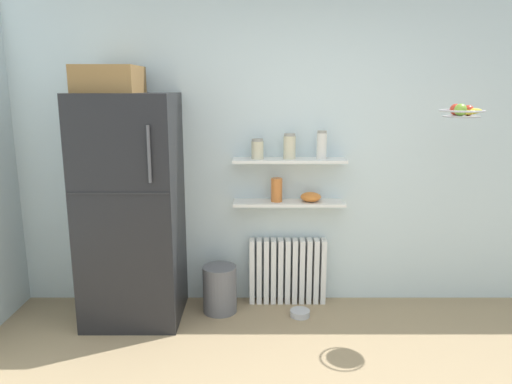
# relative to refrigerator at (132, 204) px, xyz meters

# --- Properties ---
(back_wall) EXTENTS (7.04, 0.10, 2.60)m
(back_wall) POSITION_rel_refrigerator_xyz_m (1.17, 0.39, 0.36)
(back_wall) COLOR silver
(back_wall) RESTS_ON ground_plane
(refrigerator) EXTENTS (0.74, 0.70, 1.99)m
(refrigerator) POSITION_rel_refrigerator_xyz_m (0.00, 0.00, 0.00)
(refrigerator) COLOR black
(refrigerator) RESTS_ON ground_plane
(radiator) EXTENTS (0.65, 0.12, 0.57)m
(radiator) POSITION_rel_refrigerator_xyz_m (1.25, 0.26, -0.66)
(radiator) COLOR white
(radiator) RESTS_ON ground_plane
(wall_shelf_lower) EXTENTS (0.92, 0.22, 0.02)m
(wall_shelf_lower) POSITION_rel_refrigerator_xyz_m (1.25, 0.23, -0.04)
(wall_shelf_lower) COLOR white
(wall_shelf_upper) EXTENTS (0.92, 0.22, 0.02)m
(wall_shelf_upper) POSITION_rel_refrigerator_xyz_m (1.25, 0.23, 0.31)
(wall_shelf_upper) COLOR white
(storage_jar_0) EXTENTS (0.10, 0.10, 0.16)m
(storage_jar_0) POSITION_rel_refrigerator_xyz_m (0.99, 0.23, 0.40)
(storage_jar_0) COLOR beige
(storage_jar_0) RESTS_ON wall_shelf_upper
(storage_jar_1) EXTENTS (0.10, 0.10, 0.21)m
(storage_jar_1) POSITION_rel_refrigerator_xyz_m (1.25, 0.23, 0.43)
(storage_jar_1) COLOR beige
(storage_jar_1) RESTS_ON wall_shelf_upper
(storage_jar_2) EXTENTS (0.08, 0.08, 0.23)m
(storage_jar_2) POSITION_rel_refrigerator_xyz_m (1.51, 0.23, 0.44)
(storage_jar_2) COLOR silver
(storage_jar_2) RESTS_ON wall_shelf_upper
(vase) EXTENTS (0.09, 0.09, 0.20)m
(vase) POSITION_rel_refrigerator_xyz_m (1.15, 0.23, 0.07)
(vase) COLOR #CC7033
(vase) RESTS_ON wall_shelf_lower
(shelf_bowl) EXTENTS (0.17, 0.17, 0.08)m
(shelf_bowl) POSITION_rel_refrigerator_xyz_m (1.43, 0.23, 0.01)
(shelf_bowl) COLOR orange
(shelf_bowl) RESTS_ON wall_shelf_lower
(trash_bin) EXTENTS (0.28, 0.28, 0.39)m
(trash_bin) POSITION_rel_refrigerator_xyz_m (0.68, 0.07, -0.74)
(trash_bin) COLOR slate
(trash_bin) RESTS_ON ground_plane
(pet_food_bowl) EXTENTS (0.16, 0.16, 0.05)m
(pet_food_bowl) POSITION_rel_refrigerator_xyz_m (1.34, -0.02, -0.91)
(pet_food_bowl) COLOR #B7B7BC
(pet_food_bowl) RESTS_ON ground_plane
(hanging_fruit_basket) EXTENTS (0.31, 0.31, 0.10)m
(hanging_fruit_basket) POSITION_rel_refrigerator_xyz_m (2.43, -0.24, 0.73)
(hanging_fruit_basket) COLOR #B2B2B7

